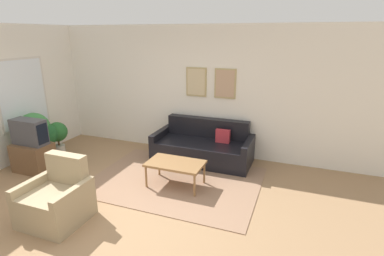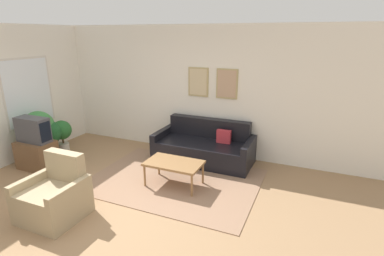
{
  "view_description": "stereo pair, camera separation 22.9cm",
  "coord_description": "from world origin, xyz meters",
  "px_view_note": "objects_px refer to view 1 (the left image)",
  "views": [
    {
      "loc": [
        2.43,
        -2.99,
        2.51
      ],
      "look_at": [
        0.56,
        1.93,
        0.85
      ],
      "focal_mm": 28.0,
      "sensor_mm": 36.0,
      "label": 1
    },
    {
      "loc": [
        2.64,
        -2.9,
        2.51
      ],
      "look_at": [
        0.56,
        1.93,
        0.85
      ],
      "focal_mm": 28.0,
      "sensor_mm": 36.0,
      "label": 2
    }
  ],
  "objects_px": {
    "coffee_table": "(175,165)",
    "couch": "(203,147)",
    "potted_plant_tall": "(34,130)",
    "armchair": "(57,200)",
    "tv": "(29,132)"
  },
  "relations": [
    {
      "from": "tv",
      "to": "armchair",
      "type": "height_order",
      "value": "tv"
    },
    {
      "from": "armchair",
      "to": "couch",
      "type": "bearing_deg",
      "value": 51.42
    },
    {
      "from": "armchair",
      "to": "tv",
      "type": "bearing_deg",
      "value": 132.42
    },
    {
      "from": "tv",
      "to": "armchair",
      "type": "xyz_separation_m",
      "value": [
        1.62,
        -1.08,
        -0.48
      ]
    },
    {
      "from": "couch",
      "to": "armchair",
      "type": "xyz_separation_m",
      "value": [
        -1.24,
        -2.69,
        0.01
      ]
    },
    {
      "from": "coffee_table",
      "to": "potted_plant_tall",
      "type": "relative_size",
      "value": 0.95
    },
    {
      "from": "coffee_table",
      "to": "potted_plant_tall",
      "type": "bearing_deg",
      "value": 179.89
    },
    {
      "from": "couch",
      "to": "coffee_table",
      "type": "distance_m",
      "value": 1.2
    },
    {
      "from": "tv",
      "to": "armchair",
      "type": "bearing_deg",
      "value": -33.74
    },
    {
      "from": "couch",
      "to": "coffee_table",
      "type": "bearing_deg",
      "value": -94.62
    },
    {
      "from": "coffee_table",
      "to": "couch",
      "type": "bearing_deg",
      "value": 85.38
    },
    {
      "from": "coffee_table",
      "to": "armchair",
      "type": "relative_size",
      "value": 1.07
    },
    {
      "from": "couch",
      "to": "tv",
      "type": "relative_size",
      "value": 3.01
    },
    {
      "from": "coffee_table",
      "to": "potted_plant_tall",
      "type": "xyz_separation_m",
      "value": [
        -3.12,
        0.01,
        0.25
      ]
    },
    {
      "from": "coffee_table",
      "to": "potted_plant_tall",
      "type": "distance_m",
      "value": 3.13
    }
  ]
}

